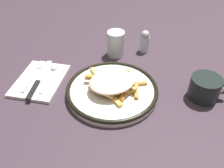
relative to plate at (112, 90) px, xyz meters
The scene contains 10 objects.
ground_plane 0.01m from the plate, ahead, with size 2.60×2.60×0.00m, color #3E2F3A.
plate is the anchor object (origin of this frame).
fries_heap 0.03m from the plate, 53.34° to the left, with size 0.20×0.18×0.04m.
napkin 0.25m from the plate, behind, with size 0.15×0.19×0.01m, color white.
fork 0.28m from the plate, behind, with size 0.02×0.18×0.00m.
knife 0.25m from the plate, behind, with size 0.02×0.21×0.01m.
spoon 0.23m from the plate, 166.39° to the left, with size 0.02×0.15×0.01m.
water_glass 0.23m from the plate, 95.88° to the left, with size 0.07×0.07×0.10m, color silver.
coffee_mug 0.28m from the plate, ahead, with size 0.12×0.09×0.07m.
salt_shaker 0.28m from the plate, 73.05° to the left, with size 0.04×0.04×0.09m.
Camera 1 is at (0.10, -0.57, 0.52)m, focal length 39.48 mm.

